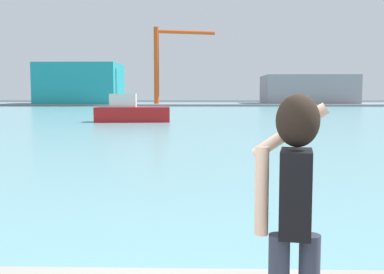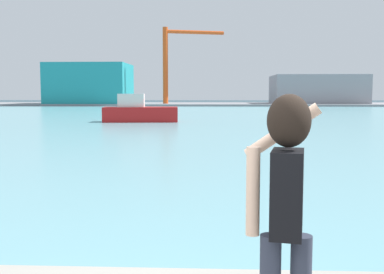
{
  "view_description": "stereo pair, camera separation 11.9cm",
  "coord_description": "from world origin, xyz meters",
  "px_view_note": "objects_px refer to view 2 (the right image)",
  "views": [
    {
      "loc": [
        0.36,
        -2.54,
        2.37
      ],
      "look_at": [
        0.19,
        3.35,
        1.82
      ],
      "focal_mm": 43.92,
      "sensor_mm": 36.0,
      "label": 1
    },
    {
      "loc": [
        0.48,
        -2.54,
        2.37
      ],
      "look_at": [
        0.19,
        3.35,
        1.82
      ],
      "focal_mm": 43.92,
      "sensor_mm": 36.0,
      "label": 2
    }
  ],
  "objects_px": {
    "boat_moored": "(139,112)",
    "person_photographer": "(285,198)",
    "warehouse_left": "(90,84)",
    "port_crane": "(174,56)",
    "warehouse_right": "(317,89)"
  },
  "relations": [
    {
      "from": "warehouse_right",
      "to": "port_crane",
      "type": "bearing_deg",
      "value": -170.94
    },
    {
      "from": "person_photographer",
      "to": "warehouse_left",
      "type": "xyz_separation_m",
      "value": [
        -24.9,
        88.28,
        2.55
      ]
    },
    {
      "from": "warehouse_left",
      "to": "warehouse_right",
      "type": "distance_m",
      "value": 44.92
    },
    {
      "from": "warehouse_left",
      "to": "boat_moored",
      "type": "bearing_deg",
      "value": -70.97
    },
    {
      "from": "warehouse_left",
      "to": "warehouse_right",
      "type": "xyz_separation_m",
      "value": [
        44.75,
        3.73,
        -1.09
      ]
    },
    {
      "from": "warehouse_left",
      "to": "warehouse_right",
      "type": "relative_size",
      "value": 0.87
    },
    {
      "from": "person_photographer",
      "to": "port_crane",
      "type": "relative_size",
      "value": 0.12
    },
    {
      "from": "boat_moored",
      "to": "port_crane",
      "type": "relative_size",
      "value": 0.43
    },
    {
      "from": "boat_moored",
      "to": "warehouse_left",
      "type": "xyz_separation_m",
      "value": [
        -18.17,
        52.67,
        3.39
      ]
    },
    {
      "from": "boat_moored",
      "to": "person_photographer",
      "type": "bearing_deg",
      "value": -84.77
    },
    {
      "from": "warehouse_left",
      "to": "port_crane",
      "type": "bearing_deg",
      "value": -2.65
    },
    {
      "from": "port_crane",
      "to": "person_photographer",
      "type": "bearing_deg",
      "value": -84.54
    },
    {
      "from": "warehouse_left",
      "to": "port_crane",
      "type": "distance_m",
      "value": 17.36
    },
    {
      "from": "person_photographer",
      "to": "boat_moored",
      "type": "relative_size",
      "value": 0.28
    },
    {
      "from": "warehouse_left",
      "to": "person_photographer",
      "type": "bearing_deg",
      "value": -74.25
    }
  ]
}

